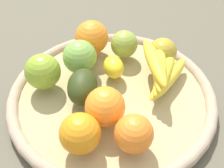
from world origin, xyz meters
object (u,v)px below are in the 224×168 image
at_px(orange_0, 92,37).
at_px(apple_0, 43,71).
at_px(orange_3, 134,134).
at_px(lemon_0, 113,67).
at_px(orange_1, 80,133).
at_px(apple_3, 124,44).
at_px(banana_bunch, 162,70).
at_px(orange_2, 105,107).
at_px(avocado, 82,86).
at_px(apple_2, 163,52).
at_px(apple_1, 80,57).

distance_m(orange_0, apple_0, 0.16).
relative_size(orange_3, lemon_0, 1.15).
xyz_separation_m(orange_1, apple_3, (0.12, 0.26, -0.00)).
bearing_deg(banana_bunch, apple_0, 174.89).
bearing_deg(orange_3, orange_0, 99.92).
xyz_separation_m(banana_bunch, orange_1, (-0.19, -0.15, 0.00)).
distance_m(orange_2, orange_1, 0.08).
xyz_separation_m(orange_1, orange_3, (0.09, -0.01, -0.00)).
xyz_separation_m(apple_3, avocado, (-0.11, -0.13, -0.00)).
relative_size(apple_2, banana_bunch, 0.40).
bearing_deg(avocado, orange_3, -58.15).
xyz_separation_m(apple_1, orange_1, (-0.01, -0.21, -0.00)).
xyz_separation_m(orange_0, avocado, (-0.03, -0.16, -0.01)).
bearing_deg(apple_0, orange_2, -43.86).
relative_size(apple_2, orange_0, 0.81).
relative_size(avocado, apple_0, 1.17).
bearing_deg(lemon_0, orange_0, 113.04).
xyz_separation_m(apple_2, apple_0, (-0.28, -0.04, 0.01)).
xyz_separation_m(banana_bunch, avocado, (-0.18, -0.03, -0.00)).
bearing_deg(lemon_0, apple_1, 160.78).
relative_size(orange_2, orange_0, 0.94).
bearing_deg(avocado, apple_2, 25.16).
height_order(orange_2, lemon_0, orange_2).
relative_size(apple_1, orange_3, 1.10).
bearing_deg(orange_1, avocado, 85.25).
bearing_deg(apple_2, avocado, -154.84).
xyz_separation_m(orange_3, apple_0, (-0.17, 0.19, 0.00)).
xyz_separation_m(apple_1, banana_bunch, (0.18, -0.06, -0.00)).
bearing_deg(apple_3, apple_1, -157.99).
bearing_deg(orange_0, apple_3, -19.47).
bearing_deg(orange_3, apple_1, 110.66).
distance_m(apple_2, banana_bunch, 0.07).
height_order(orange_2, orange_0, orange_0).
xyz_separation_m(avocado, apple_0, (-0.08, 0.05, 0.01)).
bearing_deg(banana_bunch, apple_3, 121.64).
relative_size(orange_3, apple_0, 0.91).
distance_m(orange_1, orange_0, 0.29).
relative_size(apple_2, apple_3, 1.00).
bearing_deg(banana_bunch, lemon_0, 159.83).
height_order(orange_3, lemon_0, orange_3).
relative_size(banana_bunch, orange_3, 2.33).
distance_m(orange_2, apple_0, 0.17).
xyz_separation_m(apple_2, apple_3, (-0.09, 0.04, 0.00)).
distance_m(banana_bunch, apple_3, 0.13).
distance_m(apple_1, orange_3, 0.24).
relative_size(apple_1, apple_0, 1.00).
bearing_deg(apple_3, apple_0, -156.14).
bearing_deg(apple_2, lemon_0, -167.07).
bearing_deg(orange_2, orange_3, -56.60).
distance_m(apple_2, orange_3, 0.25).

